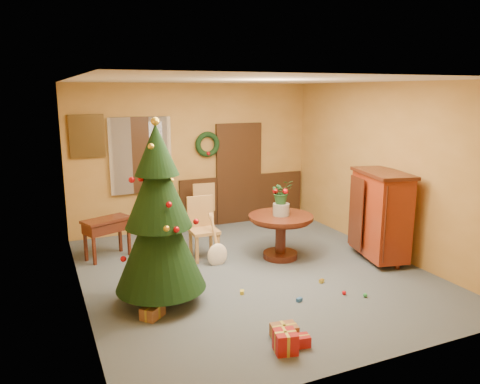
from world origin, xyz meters
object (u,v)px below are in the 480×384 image
chair_near (202,225)px  writing_desk (107,228)px  dining_table (281,228)px  christmas_tree (159,218)px  sideboard (381,213)px

chair_near → writing_desk: chair_near is taller
chair_near → writing_desk: (-1.47, 0.60, -0.04)m
dining_table → chair_near: size_ratio=1.04×
chair_near → christmas_tree: size_ratio=0.42×
chair_near → christmas_tree: christmas_tree is taller
writing_desk → sideboard: (4.10, -1.89, 0.28)m
dining_table → chair_near: (-1.18, 0.57, 0.04)m
dining_table → sideboard: 1.65m
sideboard → writing_desk: bearing=155.2°
christmas_tree → sideboard: christmas_tree is taller
chair_near → writing_desk: size_ratio=1.21×
dining_table → writing_desk: size_ratio=1.25×
dining_table → christmas_tree: 2.49m
dining_table → sideboard: size_ratio=0.72×
dining_table → christmas_tree: christmas_tree is taller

